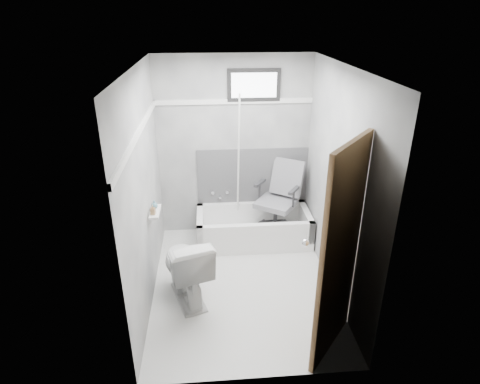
{
  "coord_description": "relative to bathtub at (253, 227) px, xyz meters",
  "views": [
    {
      "loc": [
        -0.34,
        -3.73,
        2.88
      ],
      "look_at": [
        0.0,
        0.35,
        1.0
      ],
      "focal_mm": 30.0,
      "sensor_mm": 36.0,
      "label": 1
    }
  ],
  "objects": [
    {
      "name": "trim_back",
      "position": [
        -0.23,
        0.36,
        1.61
      ],
      "size": [
        2.0,
        0.02,
        0.06
      ],
      "primitive_type": "cube",
      "color": "white",
      "rests_on": "wall_back"
    },
    {
      "name": "bathtub",
      "position": [
        0.0,
        0.0,
        0.0
      ],
      "size": [
        1.5,
        0.7,
        0.42
      ],
      "primitive_type": null,
      "color": "white",
      "rests_on": "floor"
    },
    {
      "name": "office_chair",
      "position": [
        0.3,
        0.05,
        0.39
      ],
      "size": [
        0.77,
        0.77,
        0.96
      ],
      "primitive_type": null,
      "rotation": [
        0.0,
        0.0,
        -0.6
      ],
      "color": "slate",
      "rests_on": "bathtub"
    },
    {
      "name": "trim_left",
      "position": [
        -1.22,
        -0.93,
        1.61
      ],
      "size": [
        0.02,
        2.6,
        0.06
      ],
      "primitive_type": "cube",
      "color": "white",
      "rests_on": "wall_left"
    },
    {
      "name": "ceiling",
      "position": [
        -0.23,
        -0.93,
        2.19
      ],
      "size": [
        2.6,
        2.6,
        0.0
      ],
      "primitive_type": "plane",
      "rotation": [
        3.14,
        0.0,
        0.0
      ],
      "color": "silver",
      "rests_on": "floor"
    },
    {
      "name": "wall_left",
      "position": [
        -1.23,
        -0.93,
        0.99
      ],
      "size": [
        0.02,
        2.6,
        2.4
      ],
      "primitive_type": "cube",
      "color": "slate",
      "rests_on": "floor"
    },
    {
      "name": "soap_bottle_b",
      "position": [
        -1.17,
        -0.73,
        0.75
      ],
      "size": [
        0.09,
        0.09,
        0.09
      ],
      "primitive_type": "imported",
      "rotation": [
        0.0,
        0.0,
        0.32
      ],
      "color": "teal",
      "rests_on": "shelf"
    },
    {
      "name": "wall_front",
      "position": [
        -0.23,
        -2.23,
        0.99
      ],
      "size": [
        2.0,
        0.02,
        2.4
      ],
      "primitive_type": "cube",
      "color": "slate",
      "rests_on": "floor"
    },
    {
      "name": "toilet",
      "position": [
        -0.85,
        -1.11,
        0.18
      ],
      "size": [
        0.67,
        0.89,
        0.78
      ],
      "primitive_type": "imported",
      "rotation": [
        0.0,
        0.0,
        3.45
      ],
      "color": "silver",
      "rests_on": "floor"
    },
    {
      "name": "door",
      "position": [
        0.75,
        -2.21,
        0.79
      ],
      "size": [
        0.78,
        0.78,
        2.0
      ],
      "primitive_type": null,
      "color": "brown",
      "rests_on": "floor"
    },
    {
      "name": "floor",
      "position": [
        -0.23,
        -0.93,
        -0.21
      ],
      "size": [
        2.6,
        2.6,
        0.0
      ],
      "primitive_type": "plane",
      "color": "white",
      "rests_on": "ground"
    },
    {
      "name": "window",
      "position": [
        0.02,
        0.36,
        1.81
      ],
      "size": [
        0.66,
        0.04,
        0.4
      ],
      "primitive_type": null,
      "color": "black",
      "rests_on": "wall_back"
    },
    {
      "name": "shelf",
      "position": [
        -1.16,
        -0.79,
        0.69
      ],
      "size": [
        0.1,
        0.32,
        0.02
      ],
      "primitive_type": "cube",
      "color": "silver",
      "rests_on": "wall_left"
    },
    {
      "name": "faucet",
      "position": [
        -0.43,
        0.34,
        0.34
      ],
      "size": [
        0.26,
        0.1,
        0.16
      ],
      "primitive_type": null,
      "color": "silver",
      "rests_on": "wall_back"
    },
    {
      "name": "soap_bottle_a",
      "position": [
        -1.17,
        -0.87,
        0.76
      ],
      "size": [
        0.05,
        0.05,
        0.11
      ],
      "primitive_type": "imported",
      "rotation": [
        0.0,
        0.0,
        -0.16
      ],
      "color": "#94714A",
      "rests_on": "shelf"
    },
    {
      "name": "wall_back",
      "position": [
        -0.23,
        0.37,
        0.99
      ],
      "size": [
        2.0,
        0.02,
        2.4
      ],
      "primitive_type": "cube",
      "color": "slate",
      "rests_on": "floor"
    },
    {
      "name": "backerboard",
      "position": [
        0.02,
        0.36,
        0.59
      ],
      "size": [
        1.5,
        0.02,
        0.78
      ],
      "primitive_type": "cube",
      "color": "#4C4C4F",
      "rests_on": "wall_back"
    },
    {
      "name": "pole",
      "position": [
        -0.19,
        0.13,
        0.84
      ],
      "size": [
        0.02,
        0.42,
        1.91
      ],
      "primitive_type": "cylinder",
      "rotation": [
        0.2,
        0.0,
        0.0
      ],
      "color": "white",
      "rests_on": "bathtub"
    },
    {
      "name": "wall_right",
      "position": [
        0.77,
        -0.93,
        0.99
      ],
      "size": [
        0.02,
        2.6,
        2.4
      ],
      "primitive_type": "cube",
      "color": "slate",
      "rests_on": "floor"
    }
  ]
}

